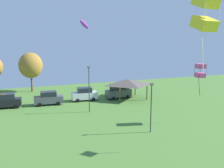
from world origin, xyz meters
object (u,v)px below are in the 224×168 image
object	(u,v)px
kite_flying_0	(200,71)
kite_flying_5	(205,13)
park_pavilion	(128,82)
parked_car_second_from_left	(49,98)
treeline_tree_3	(31,65)
kite_flying_8	(84,24)
light_post_1	(151,105)
light_post_2	(89,87)
parked_car_leftmost	(7,101)
parked_car_third_from_left	(85,94)
parked_car_rightmost_in_row	(118,92)

from	to	relation	value
kite_flying_0	kite_flying_5	bearing A→B (deg)	-131.87
park_pavilion	parked_car_second_from_left	bearing A→B (deg)	176.69
parked_car_second_from_left	treeline_tree_3	distance (m)	13.07
treeline_tree_3	kite_flying_8	bearing A→B (deg)	-68.28
light_post_1	light_post_2	world-z (taller)	light_post_2
parked_car_leftmost	kite_flying_0	bearing A→B (deg)	-30.67
kite_flying_5	parked_car_third_from_left	distance (m)	29.73
kite_flying_8	park_pavilion	world-z (taller)	kite_flying_8
light_post_2	parked_car_second_from_left	bearing A→B (deg)	128.56
kite_flying_5	park_pavilion	world-z (taller)	kite_flying_5
kite_flying_0	light_post_1	world-z (taller)	kite_flying_0
treeline_tree_3	kite_flying_5	bearing A→B (deg)	-76.95
parked_car_third_from_left	park_pavilion	xyz separation A→B (m)	(7.89, -1.40, 1.92)
kite_flying_8	parked_car_leftmost	xyz separation A→B (m)	(-11.27, 5.69, -11.68)
kite_flying_8	treeline_tree_3	xyz separation A→B (m)	(-6.93, 17.41, -7.29)
parked_car_second_from_left	light_post_1	world-z (taller)	light_post_1
park_pavilion	parked_car_leftmost	bearing A→B (deg)	176.48
light_post_1	light_post_2	distance (m)	11.23
kite_flying_8	parked_car_second_from_left	size ratio (longest dim) A/B	0.50
kite_flying_8	light_post_2	size ratio (longest dim) A/B	0.35
treeline_tree_3	kite_flying_0	bearing A→B (deg)	-55.78
parked_car_third_from_left	parked_car_rightmost_in_row	xyz separation A→B (m)	(6.30, -0.63, 0.08)
parked_car_second_from_left	park_pavilion	distance (m)	14.35
parked_car_rightmost_in_row	treeline_tree_3	world-z (taller)	treeline_tree_3
kite_flying_0	parked_car_second_from_left	size ratio (longest dim) A/B	0.86
kite_flying_5	parked_car_rightmost_in_row	xyz separation A→B (m)	(5.49, 26.96, -10.95)
light_post_1	parked_car_leftmost	bearing A→B (deg)	132.48
parked_car_leftmost	light_post_2	world-z (taller)	light_post_2
kite_flying_8	light_post_1	xyz separation A→B (m)	(4.53, -11.56, -9.53)
kite_flying_8	parked_car_second_from_left	bearing A→B (deg)	133.37
parked_car_rightmost_in_row	treeline_tree_3	distance (m)	19.48
kite_flying_8	parked_car_third_from_left	distance (m)	13.10
light_post_2	kite_flying_8	bearing A→B (deg)	98.86
parked_car_second_from_left	kite_flying_8	bearing A→B (deg)	-41.98
parked_car_second_from_left	treeline_tree_3	size ratio (longest dim) A/B	0.59
light_post_1	parked_car_second_from_left	bearing A→B (deg)	119.46
kite_flying_5	light_post_1	distance (m)	13.76
parked_car_leftmost	kite_flying_8	bearing A→B (deg)	-22.59
parked_car_second_from_left	treeline_tree_3	xyz separation A→B (m)	(-1.97, 12.15, 4.41)
kite_flying_8	parked_car_third_from_left	xyz separation A→B (m)	(1.34, 5.83, -11.65)
parked_car_leftmost	parked_car_second_from_left	bearing A→B (deg)	0.24
light_post_2	treeline_tree_3	xyz separation A→B (m)	(-7.12, 18.62, 1.70)
parked_car_second_from_left	parked_car_rightmost_in_row	world-z (taller)	parked_car_rightmost_in_row
parked_car_leftmost	treeline_tree_3	bearing A→B (deg)	73.93
parked_car_third_from_left	park_pavilion	world-z (taller)	park_pavilion
kite_flying_0	parked_car_third_from_left	size ratio (longest dim) A/B	0.90
parked_car_leftmost	light_post_1	distance (m)	23.49
kite_flying_0	parked_car_second_from_left	xyz separation A→B (m)	(-17.09, 15.88, -5.62)
light_post_2	park_pavilion	bearing A→B (deg)	31.99
parked_car_leftmost	light_post_2	bearing A→B (deg)	-26.86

